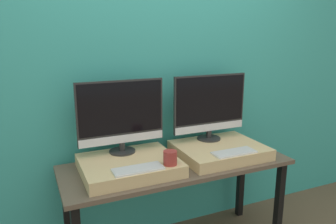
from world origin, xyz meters
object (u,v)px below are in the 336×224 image
at_px(keyboard_left, 138,169).
at_px(mug, 170,158).
at_px(monitor_left, 121,115).
at_px(monitor_right, 210,105).
at_px(keyboard_right, 234,152).

relative_size(keyboard_left, mug, 3.44).
height_order(monitor_left, keyboard_left, monitor_left).
bearing_deg(keyboard_left, monitor_left, 90.00).
relative_size(monitor_right, keyboard_right, 1.94).
bearing_deg(monitor_left, keyboard_left, -90.00).
bearing_deg(keyboard_left, mug, -0.00).
distance_m(monitor_left, keyboard_right, 0.82).
xyz_separation_m(monitor_left, keyboard_left, (0.00, -0.34, -0.26)).
bearing_deg(mug, keyboard_left, 180.00).
bearing_deg(mug, keyboard_right, 0.00).
bearing_deg(monitor_right, keyboard_right, -90.00).
relative_size(monitor_left, keyboard_right, 1.94).
relative_size(keyboard_left, keyboard_right, 1.00).
xyz_separation_m(keyboard_left, monitor_right, (0.70, 0.34, 0.26)).
distance_m(keyboard_left, mug, 0.22).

